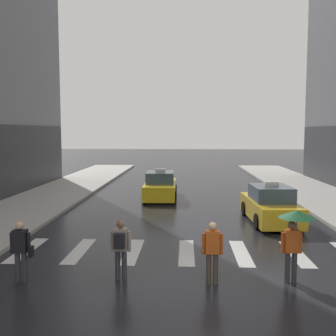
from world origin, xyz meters
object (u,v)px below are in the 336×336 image
taxi_second (160,187)px  pedestrian_plain_coat (212,249)px  pedestrian_with_umbrella (295,226)px  pedestrian_with_backpack (121,245)px  pedestrian_with_handbag (21,248)px  taxi_lead (270,206)px

taxi_second → pedestrian_plain_coat: 13.16m
pedestrian_with_umbrella → pedestrian_plain_coat: bearing=-174.6°
taxi_second → pedestrian_with_backpack: bearing=-91.0°
pedestrian_plain_coat → pedestrian_with_handbag: bearing=-178.5°
taxi_second → pedestrian_with_umbrella: 13.52m
pedestrian_with_umbrella → pedestrian_with_handbag: 7.24m
pedestrian_with_handbag → pedestrian_plain_coat: same height
pedestrian_with_umbrella → pedestrian_plain_coat: 2.25m
pedestrian_with_umbrella → pedestrian_with_handbag: size_ratio=1.18×
pedestrian_with_backpack → pedestrian_with_handbag: size_ratio=1.00×
pedestrian_with_handbag → pedestrian_with_backpack: bearing=5.3°
pedestrian_with_handbag → pedestrian_plain_coat: size_ratio=1.00×
taxi_lead → pedestrian_plain_coat: taxi_lead is taller
pedestrian_with_umbrella → pedestrian_with_backpack: size_ratio=1.18×
taxi_second → taxi_lead: bearing=-47.8°
pedestrian_with_handbag → taxi_lead: bearing=42.2°
pedestrian_with_backpack → pedestrian_plain_coat: 2.44m
taxi_lead → taxi_second: bearing=132.2°
taxi_lead → pedestrian_plain_coat: 7.81m
pedestrian_with_handbag → pedestrian_plain_coat: bearing=1.5°
pedestrian_with_umbrella → pedestrian_with_backpack: 4.63m
taxi_lead → pedestrian_with_backpack: bearing=-127.7°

